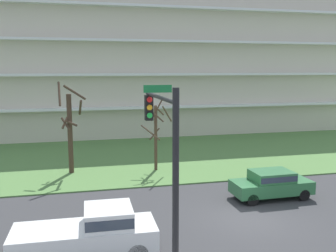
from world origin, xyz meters
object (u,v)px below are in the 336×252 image
at_px(tree_left, 156,133).
at_px(sedan_green_near_left, 271,183).
at_px(traffic_signal_mast, 165,160).
at_px(tree_far_left, 70,128).
at_px(pickup_white_center_left, 91,232).

distance_m(tree_left, sedan_green_near_left, 8.88).
xyz_separation_m(sedan_green_near_left, traffic_signal_mast, (-7.85, -7.78, 3.62)).
distance_m(sedan_green_near_left, traffic_signal_mast, 11.64).
height_order(tree_far_left, pickup_white_center_left, tree_far_left).
height_order(sedan_green_near_left, pickup_white_center_left, pickup_white_center_left).
height_order(tree_left, pickup_white_center_left, tree_left).
bearing_deg(traffic_signal_mast, pickup_white_center_left, 122.87).
height_order(tree_left, traffic_signal_mast, traffic_signal_mast).
bearing_deg(sedan_green_near_left, tree_left, -55.37).
bearing_deg(tree_far_left, pickup_white_center_left, -85.78).
xyz_separation_m(tree_far_left, traffic_signal_mast, (3.02, -15.48, 1.30)).
distance_m(tree_far_left, tree_left, 5.86).
xyz_separation_m(tree_left, pickup_white_center_left, (-4.91, -11.56, -1.70)).
distance_m(tree_far_left, traffic_signal_mast, 15.83).
bearing_deg(traffic_signal_mast, tree_far_left, 101.04).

